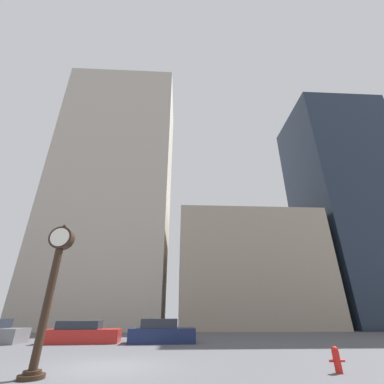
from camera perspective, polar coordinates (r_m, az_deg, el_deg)
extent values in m
plane|color=#515156|center=(11.54, -18.52, -32.98)|extent=(200.00, 200.00, 0.00)
cube|color=#ADA393|center=(40.03, -16.50, 0.37)|extent=(15.76, 12.00, 36.78)
cube|color=gray|center=(36.65, 12.13, -16.74)|extent=(18.07, 12.00, 13.75)
cube|color=#1E2838|center=(46.05, 31.29, -2.40)|extent=(13.13, 12.00, 33.63)
cylinder|color=black|center=(10.42, -32.13, -31.43)|extent=(0.76, 0.76, 0.12)
cylinder|color=black|center=(10.40, -31.97, -30.85)|extent=(0.51, 0.51, 0.10)
cylinder|color=black|center=(10.29, -29.49, -20.90)|extent=(0.25, 0.25, 3.59)
cylinder|color=black|center=(10.57, -26.95, -9.18)|extent=(0.80, 0.36, 0.80)
cylinder|color=white|center=(10.40, -27.34, -8.87)|extent=(0.66, 0.02, 0.66)
cylinder|color=white|center=(10.74, -26.58, -9.47)|extent=(0.66, 0.02, 0.66)
sphere|color=black|center=(10.69, -26.47, -6.82)|extent=(0.12, 0.12, 0.12)
cube|color=red|center=(20.41, -23.22, -27.34)|extent=(4.87, 2.17, 0.80)
cube|color=#232833|center=(20.43, -23.58, -25.43)|extent=(2.71, 1.82, 0.49)
cube|color=#19234C|center=(19.24, -6.64, -29.10)|extent=(4.30, 1.98, 0.86)
cube|color=#232833|center=(19.21, -7.23, -26.95)|extent=(2.38, 1.70, 0.56)
cylinder|color=red|center=(11.13, 29.56, -30.00)|extent=(0.22, 0.22, 0.61)
sphere|color=red|center=(11.09, 29.13, -28.28)|extent=(0.21, 0.21, 0.21)
cylinder|color=red|center=(11.05, 28.59, -30.08)|extent=(0.14, 0.08, 0.08)
cylinder|color=red|center=(11.22, 30.43, -29.62)|extent=(0.14, 0.08, 0.08)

